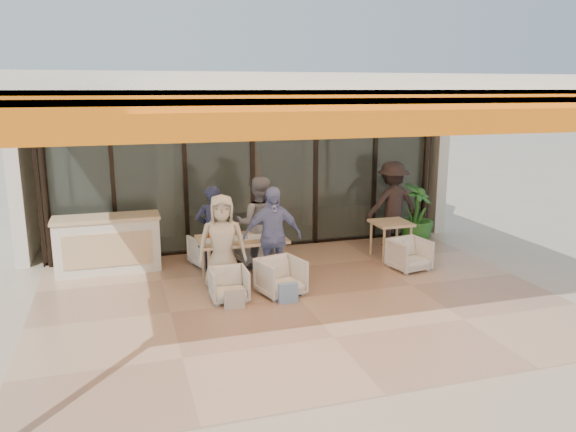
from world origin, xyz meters
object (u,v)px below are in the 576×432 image
object	(u,v)px
standing_woman	(392,205)
diner_periwinkle	(272,237)
side_table	(391,227)
diner_navy	(213,230)
host_counter	(108,244)
chair_near_left	(229,283)
potted_palm	(416,215)
side_chair	(409,253)
chair_far_left	(209,249)
diner_cream	(222,243)
chair_near_right	(281,275)
dining_table	(241,241)
chair_far_right	(253,245)
diner_grey	(259,224)

from	to	relation	value
standing_woman	diner_periwinkle	bearing A→B (deg)	24.44
side_table	diner_navy	bearing A→B (deg)	177.92
host_counter	standing_woman	world-z (taller)	standing_woman
chair_near_left	standing_woman	world-z (taller)	standing_woman
potted_palm	diner_periwinkle	bearing A→B (deg)	-157.22
diner_navy	side_chair	size ratio (longest dim) A/B	2.47
chair_far_left	side_chair	distance (m)	3.71
standing_woman	side_chair	bearing A→B (deg)	71.91
diner_cream	diner_periwinkle	world-z (taller)	diner_periwinkle
side_table	standing_woman	world-z (taller)	standing_woman
diner_navy	chair_near_right	bearing A→B (deg)	120.99
host_counter	side_chair	distance (m)	5.45
dining_table	chair_far_right	size ratio (longest dim) A/B	2.28
diner_grey	chair_near_right	bearing A→B (deg)	107.58
chair_near_left	diner_grey	distance (m)	1.73
chair_near_left	diner_cream	bearing A→B (deg)	90.87
chair_far_right	chair_near_left	world-z (taller)	chair_far_right
dining_table	diner_grey	size ratio (longest dim) A/B	0.87
dining_table	diner_periwinkle	size ratio (longest dim) A/B	0.88
host_counter	diner_navy	distance (m)	1.92
diner_cream	standing_woman	xyz separation A→B (m)	(3.86, 1.56, 0.10)
potted_palm	host_counter	bearing A→B (deg)	179.68
diner_grey	standing_woman	bearing A→B (deg)	-150.08
potted_palm	chair_far_right	bearing A→B (deg)	-178.43
chair_far_right	diner_grey	world-z (taller)	diner_grey
chair_far_left	chair_near_left	xyz separation A→B (m)	(0.00, -1.90, -0.03)
dining_table	chair_near_left	distance (m)	1.11
host_counter	chair_near_left	size ratio (longest dim) A/B	3.17
chair_far_left	chair_near_right	bearing A→B (deg)	95.94
chair_far_left	potted_palm	distance (m)	4.42
diner_cream	standing_woman	bearing A→B (deg)	30.69
diner_grey	diner_periwinkle	size ratio (longest dim) A/B	1.02
side_chair	diner_navy	bearing A→B (deg)	155.94
diner_navy	side_table	xyz separation A→B (m)	(3.44, -0.13, -0.16)
chair_far_right	side_table	size ratio (longest dim) A/B	0.88
diner_cream	host_counter	bearing A→B (deg)	148.20
diner_cream	potted_palm	bearing A→B (deg)	27.44
dining_table	chair_near_left	bearing A→B (deg)	-113.28
dining_table	chair_near_right	distance (m)	1.11
chair_far_right	side_chair	bearing A→B (deg)	142.55
potted_palm	standing_woman	bearing A→B (deg)	173.58
diner_cream	standing_woman	size ratio (longest dim) A/B	0.89
chair_far_right	diner_navy	size ratio (longest dim) A/B	0.41
dining_table	potted_palm	distance (m)	4.13
diner_navy	potted_palm	xyz separation A→B (m)	(4.41, 0.60, -0.14)
side_table	chair_near_right	bearing A→B (deg)	-153.88
dining_table	diner_grey	world-z (taller)	diner_grey
host_counter	chair_near_right	size ratio (longest dim) A/B	2.76
host_counter	potted_palm	world-z (taller)	potted_palm
diner_navy	chair_near_left	bearing A→B (deg)	90.03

